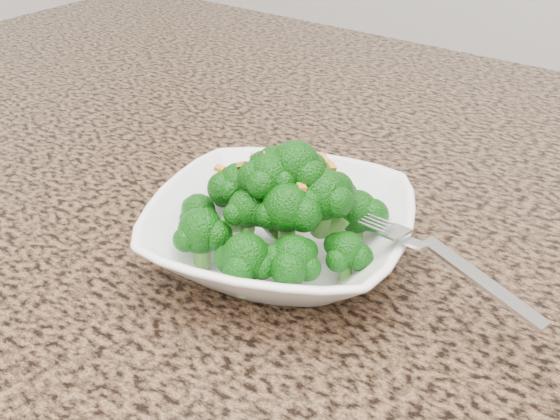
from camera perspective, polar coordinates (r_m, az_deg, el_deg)
The scene contains 5 objects.
granite_counter at distance 0.72m, azimuth 3.09°, elevation 0.23°, with size 1.64×1.04×0.03m, color brown.
bowl at distance 0.60m, azimuth -0.00°, elevation -1.90°, with size 0.22×0.22×0.05m, color white.
broccoli_pile at distance 0.56m, azimuth -0.00°, elevation 3.51°, with size 0.19×0.19×0.07m, color #0B4D08, non-canonical shape.
garlic_topping at distance 0.55m, azimuth -0.00°, elevation 7.12°, with size 0.12×0.12×0.01m, color gold, non-canonical shape.
fork at distance 0.53m, azimuth 11.17°, elevation -2.82°, with size 0.17×0.03×0.01m, color silver, non-canonical shape.
Camera 1 is at (0.34, -0.22, 1.25)m, focal length 45.00 mm.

